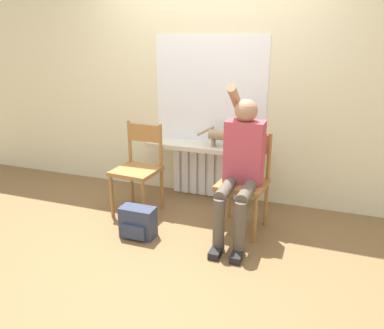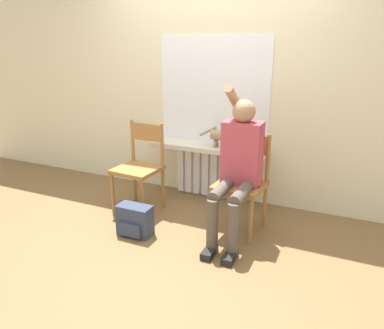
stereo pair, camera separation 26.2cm
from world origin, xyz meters
TOP-DOWN VIEW (x-y plane):
  - ground_plane at (0.00, 0.00)m, footprint 12.00×12.00m
  - wall_with_window at (0.00, 1.23)m, footprint 7.00×0.06m
  - radiator at (0.00, 1.15)m, footprint 0.83×0.08m
  - windowsill at (0.00, 1.05)m, footprint 1.28×0.31m
  - window_glass at (0.00, 1.20)m, footprint 1.23×0.01m
  - chair_left at (-0.54, 0.53)m, footprint 0.45×0.45m
  - chair_right at (0.55, 0.53)m, footprint 0.46×0.46m
  - person at (0.55, 0.40)m, footprint 0.36×1.02m
  - cat at (0.24, 1.02)m, footprint 0.52×0.11m
  - backpack at (-0.30, 0.03)m, footprint 0.32×0.19m

SIDE VIEW (x-z plane):
  - ground_plane at x=0.00m, z-range 0.00..0.00m
  - backpack at x=-0.30m, z-range 0.00..0.28m
  - radiator at x=0.00m, z-range 0.00..0.58m
  - chair_left at x=-0.54m, z-range 0.02..0.94m
  - chair_right at x=0.55m, z-range 0.02..0.94m
  - windowsill at x=0.00m, z-range 0.58..0.63m
  - person at x=0.55m, z-range 0.01..1.38m
  - cat at x=0.24m, z-range 0.65..0.88m
  - window_glass at x=0.00m, z-range 0.63..1.76m
  - wall_with_window at x=0.00m, z-range 0.00..2.70m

